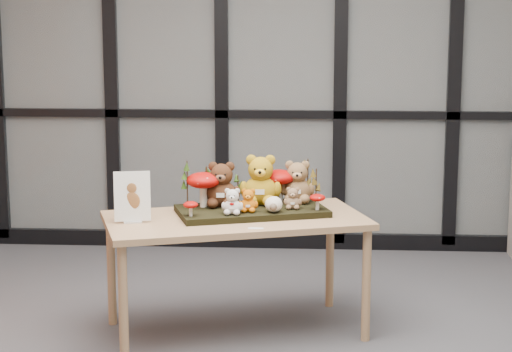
# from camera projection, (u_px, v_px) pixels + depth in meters

# --- Properties ---
(room_shell) EXTENTS (5.00, 5.00, 5.00)m
(room_shell) POSITION_uv_depth(u_px,v_px,m) (263.00, 45.00, 4.52)
(room_shell) COLOR #B9B7AF
(room_shell) RESTS_ON floor
(glass_partition) EXTENTS (4.90, 0.06, 2.78)m
(glass_partition) POSITION_uv_depth(u_px,v_px,m) (281.00, 66.00, 6.99)
(glass_partition) COLOR #2D383F
(glass_partition) RESTS_ON floor
(display_table) EXTENTS (1.61, 1.14, 0.68)m
(display_table) POSITION_uv_depth(u_px,v_px,m) (235.00, 229.00, 5.27)
(display_table) COLOR tan
(display_table) RESTS_ON floor
(diorama_tray) EXTENTS (0.93, 0.66, 0.04)m
(diorama_tray) POSITION_uv_depth(u_px,v_px,m) (252.00, 211.00, 5.33)
(diorama_tray) COLOR black
(diorama_tray) RESTS_ON display_table
(bear_pooh_yellow) EXTENTS (0.30, 0.29, 0.32)m
(bear_pooh_yellow) POSITION_uv_depth(u_px,v_px,m) (261.00, 177.00, 5.40)
(bear_pooh_yellow) COLOR #B38714
(bear_pooh_yellow) RESTS_ON diorama_tray
(bear_brown_medium) EXTENTS (0.27, 0.26, 0.29)m
(bear_brown_medium) POSITION_uv_depth(u_px,v_px,m) (222.00, 182.00, 5.35)
(bear_brown_medium) COLOR #402212
(bear_brown_medium) RESTS_ON diorama_tray
(bear_tan_back) EXTENTS (0.25, 0.24, 0.27)m
(bear_tan_back) POSITION_uv_depth(u_px,v_px,m) (297.00, 179.00, 5.47)
(bear_tan_back) COLOR olive
(bear_tan_back) RESTS_ON diorama_tray
(bear_small_yellow) EXTENTS (0.14, 0.13, 0.15)m
(bear_small_yellow) POSITION_uv_depth(u_px,v_px,m) (248.00, 199.00, 5.22)
(bear_small_yellow) COLOR #D4670B
(bear_small_yellow) RESTS_ON diorama_tray
(bear_white_bow) EXTENTS (0.15, 0.14, 0.16)m
(bear_white_bow) POSITION_uv_depth(u_px,v_px,m) (232.00, 200.00, 5.16)
(bear_white_bow) COLOR silver
(bear_white_bow) RESTS_ON diorama_tray
(bear_beige_small) EXTENTS (0.13, 0.12, 0.14)m
(bear_beige_small) POSITION_uv_depth(u_px,v_px,m) (293.00, 197.00, 5.30)
(bear_beige_small) COLOR #876446
(bear_beige_small) RESTS_ON diorama_tray
(plush_cream_hedgehog) EXTENTS (0.09, 0.09, 0.10)m
(plush_cream_hedgehog) POSITION_uv_depth(u_px,v_px,m) (274.00, 203.00, 5.21)
(plush_cream_hedgehog) COLOR white
(plush_cream_hedgehog) RESTS_ON diorama_tray
(mushroom_back_left) EXTENTS (0.20, 0.20, 0.22)m
(mushroom_back_left) POSITION_uv_depth(u_px,v_px,m) (203.00, 188.00, 5.34)
(mushroom_back_left) COLOR #970704
(mushroom_back_left) RESTS_ON diorama_tray
(mushroom_back_right) EXTENTS (0.19, 0.19, 0.21)m
(mushroom_back_right) POSITION_uv_depth(u_px,v_px,m) (279.00, 184.00, 5.49)
(mushroom_back_right) COLOR #970704
(mushroom_back_right) RESTS_ON diorama_tray
(mushroom_front_left) EXTENTS (0.08, 0.08, 0.09)m
(mushroom_front_left) POSITION_uv_depth(u_px,v_px,m) (191.00, 208.00, 5.12)
(mushroom_front_left) COLOR #970704
(mushroom_front_left) RESTS_ON diorama_tray
(mushroom_front_right) EXTENTS (0.09, 0.09, 0.10)m
(mushroom_front_right) POSITION_uv_depth(u_px,v_px,m) (317.00, 201.00, 5.27)
(mushroom_front_right) COLOR #970704
(mushroom_front_right) RESTS_ON diorama_tray
(sprig_green_far_left) EXTENTS (0.05, 0.05, 0.27)m
(sprig_green_far_left) POSITION_uv_depth(u_px,v_px,m) (187.00, 184.00, 5.32)
(sprig_green_far_left) COLOR #17320B
(sprig_green_far_left) RESTS_ON diorama_tray
(sprig_green_mid_left) EXTENTS (0.05, 0.05, 0.23)m
(sprig_green_mid_left) POSITION_uv_depth(u_px,v_px,m) (207.00, 186.00, 5.40)
(sprig_green_mid_left) COLOR #17320B
(sprig_green_mid_left) RESTS_ON diorama_tray
(sprig_dry_far_right) EXTENTS (0.05, 0.05, 0.26)m
(sprig_dry_far_right) POSITION_uv_depth(u_px,v_px,m) (308.00, 180.00, 5.48)
(sprig_dry_far_right) COLOR brown
(sprig_dry_far_right) RESTS_ON diorama_tray
(sprig_dry_mid_right) EXTENTS (0.05, 0.05, 0.22)m
(sprig_dry_mid_right) POSITION_uv_depth(u_px,v_px,m) (316.00, 187.00, 5.39)
(sprig_dry_mid_right) COLOR brown
(sprig_dry_mid_right) RESTS_ON diorama_tray
(sprig_green_centre) EXTENTS (0.05, 0.05, 0.16)m
(sprig_green_centre) POSITION_uv_depth(u_px,v_px,m) (238.00, 189.00, 5.46)
(sprig_green_centre) COLOR #17320B
(sprig_green_centre) RESTS_ON diorama_tray
(sign_holder) EXTENTS (0.20, 0.08, 0.29)m
(sign_holder) POSITION_uv_depth(u_px,v_px,m) (132.00, 199.00, 5.11)
(sign_holder) COLOR silver
(sign_holder) RESTS_ON display_table
(label_card) EXTENTS (0.08, 0.03, 0.00)m
(label_card) POSITION_uv_depth(u_px,v_px,m) (256.00, 228.00, 4.99)
(label_card) COLOR white
(label_card) RESTS_ON display_table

